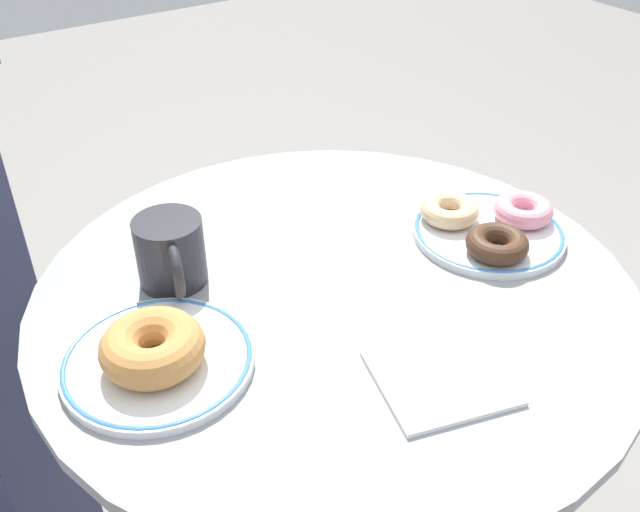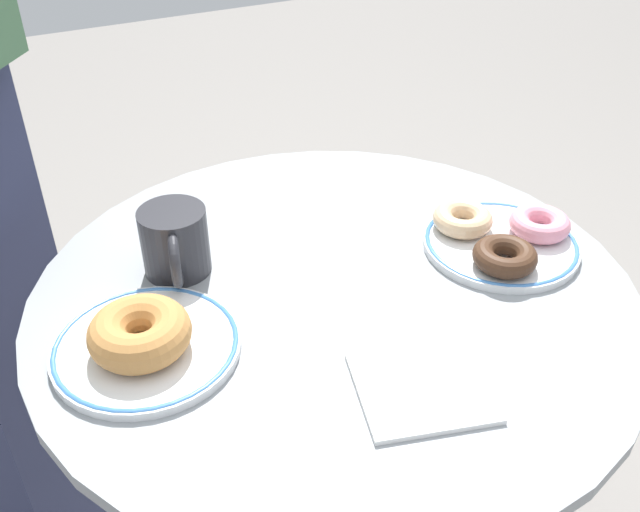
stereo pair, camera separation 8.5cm
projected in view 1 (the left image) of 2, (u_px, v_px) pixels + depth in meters
cafe_table at (333, 422)px, 1.00m from camera, size 0.73×0.73×0.70m
plate_left at (158, 360)px, 0.75m from camera, size 0.20×0.20×0.01m
plate_right at (488, 232)px, 0.95m from camera, size 0.20×0.20×0.01m
donut_old_fashioned at (153, 347)px, 0.73m from camera, size 0.15×0.15×0.04m
donut_pink_frosted at (523, 210)px, 0.96m from camera, size 0.10×0.10×0.03m
donut_glazed at (450, 210)px, 0.96m from camera, size 0.10×0.10×0.03m
donut_chocolate at (497, 244)px, 0.89m from camera, size 0.10×0.10×0.03m
paper_napkin at (442, 377)px, 0.73m from camera, size 0.16×0.15×0.01m
coffee_mug at (171, 253)px, 0.85m from camera, size 0.08×0.12×0.09m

